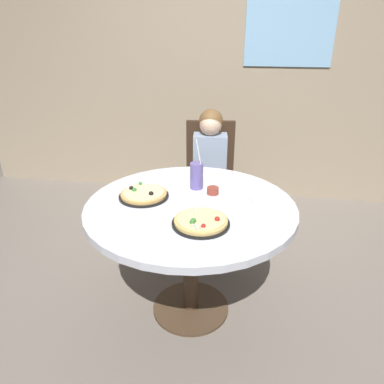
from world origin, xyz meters
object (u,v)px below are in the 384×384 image
object	(u,v)px
sauce_bowl	(213,191)
dining_table	(191,220)
chair_wooden	(210,173)
pizza_veggie	(144,194)
pizza_cheese	(201,222)
plate_small	(265,198)
diner_child	(209,187)
soda_cup	(197,176)

from	to	relation	value
sauce_bowl	dining_table	bearing A→B (deg)	-124.86
dining_table	chair_wooden	size ratio (longest dim) A/B	1.23
chair_wooden	pizza_veggie	bearing A→B (deg)	-105.42
dining_table	pizza_cheese	xyz separation A→B (m)	(0.09, -0.22, 0.12)
chair_wooden	plate_small	world-z (taller)	chair_wooden
plate_small	diner_child	bearing A→B (deg)	119.48
chair_wooden	pizza_cheese	distance (m)	1.27
dining_table	plate_small	world-z (taller)	plate_small
chair_wooden	soda_cup	size ratio (longest dim) A/B	3.10
chair_wooden	soda_cup	world-z (taller)	soda_cup
pizza_veggie	sauce_bowl	world-z (taller)	pizza_veggie
diner_child	pizza_cheese	xyz separation A→B (m)	(0.08, -1.07, 0.28)
diner_child	soda_cup	distance (m)	0.72
soda_cup	plate_small	world-z (taller)	soda_cup
pizza_cheese	soda_cup	size ratio (longest dim) A/B	0.95
pizza_cheese	soda_cup	xyz separation A→B (m)	(-0.08, 0.44, 0.06)
diner_child	pizza_veggie	distance (m)	0.90
chair_wooden	sauce_bowl	bearing A→B (deg)	-82.38
pizza_veggie	plate_small	xyz separation A→B (m)	(0.69, 0.09, -0.01)
pizza_cheese	soda_cup	distance (m)	0.45
sauce_bowl	plate_small	distance (m)	0.31
soda_cup	sauce_bowl	bearing A→B (deg)	-33.11
diner_child	pizza_veggie	bearing A→B (deg)	-109.86
dining_table	plate_small	size ratio (longest dim) A/B	6.51
chair_wooden	pizza_veggie	size ratio (longest dim) A/B	3.30
diner_child	sauce_bowl	bearing A→B (deg)	-81.92
chair_wooden	diner_child	world-z (taller)	diner_child
soda_cup	chair_wooden	bearing A→B (deg)	91.00
diner_child	plate_small	size ratio (longest dim) A/B	6.01
diner_child	pizza_veggie	world-z (taller)	diner_child
plate_small	sauce_bowl	bearing A→B (deg)	176.36
dining_table	pizza_veggie	size ratio (longest dim) A/B	4.08
dining_table	diner_child	size ratio (longest dim) A/B	1.08
pizza_veggie	pizza_cheese	xyz separation A→B (m)	(0.37, -0.26, 0.00)
pizza_cheese	sauce_bowl	world-z (taller)	pizza_cheese
pizza_veggie	soda_cup	world-z (taller)	soda_cup
chair_wooden	plate_small	bearing A→B (deg)	-64.77
pizza_veggie	sauce_bowl	distance (m)	0.40
diner_child	plate_small	world-z (taller)	diner_child
chair_wooden	soda_cup	distance (m)	0.86
diner_child	sauce_bowl	size ratio (longest dim) A/B	15.46
dining_table	pizza_cheese	bearing A→B (deg)	-68.07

